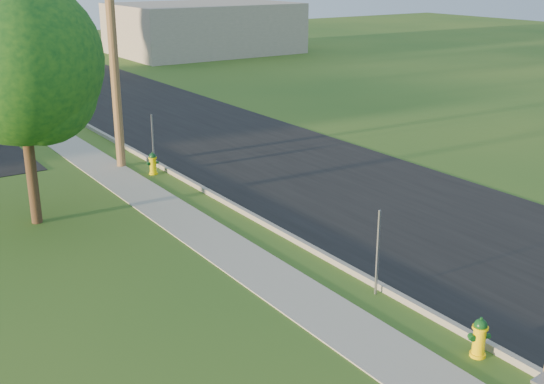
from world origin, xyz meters
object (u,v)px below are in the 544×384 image
object	(u,v)px
hydrant_near	(479,337)
hydrant_far	(58,111)
hydrant_mid	(153,163)
utility_pole_mid	(111,27)
tree_verge	(24,69)

from	to	relation	value
hydrant_near	hydrant_far	size ratio (longest dim) A/B	1.05
hydrant_near	hydrant_mid	world-z (taller)	hydrant_near
utility_pole_mid	hydrant_mid	world-z (taller)	utility_pole_mid
utility_pole_mid	hydrant_near	size ratio (longest dim) A/B	12.01
hydrant_near	hydrant_mid	size ratio (longest dim) A/B	1.02
tree_verge	hydrant_mid	world-z (taller)	tree_verge
hydrant_near	hydrant_far	bearing A→B (deg)	90.43
tree_verge	hydrant_far	bearing A→B (deg)	70.87
utility_pole_mid	hydrant_mid	size ratio (longest dim) A/B	12.20
hydrant_far	hydrant_near	bearing A→B (deg)	-89.57
hydrant_mid	hydrant_far	world-z (taller)	hydrant_mid
tree_verge	hydrant_near	bearing A→B (deg)	-67.54
hydrant_far	hydrant_mid	bearing A→B (deg)	-89.93
tree_verge	hydrant_mid	distance (m)	6.64
utility_pole_mid	hydrant_far	size ratio (longest dim) A/B	12.66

